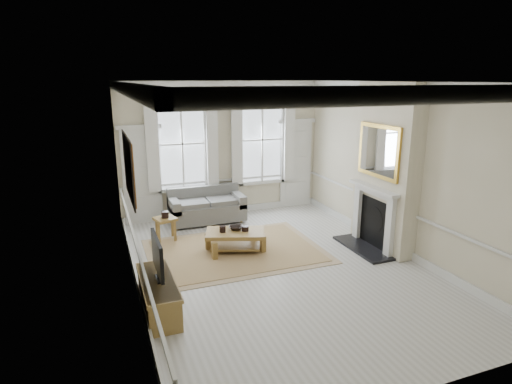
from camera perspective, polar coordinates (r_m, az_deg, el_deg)
name	(u,v)px	position (r m, az deg, el deg)	size (l,w,h in m)	color
floor	(279,267)	(8.19, 3.06, -9.99)	(7.20, 7.20, 0.00)	#B7B5AD
ceiling	(282,81)	(7.43, 3.44, 14.52)	(7.20, 7.20, 0.00)	white
back_wall	(223,149)	(10.96, -4.44, 5.71)	(5.20, 5.20, 0.00)	beige
left_wall	(129,193)	(7.02, -16.55, -0.13)	(7.20, 7.20, 0.00)	beige
right_wall	(399,169)	(8.99, 18.59, 2.93)	(7.20, 7.20, 0.00)	beige
window_left	(182,144)	(10.64, -9.85, 6.34)	(1.26, 0.20, 2.20)	#B2BCC6
window_right	(262,140)	(11.22, 0.80, 7.00)	(1.26, 0.20, 2.20)	#B2BCC6
door_left	(142,177)	(10.64, -14.97, 1.95)	(0.90, 0.08, 2.30)	silver
door_right	(296,165)	(11.75, 5.31, 3.59)	(0.90, 0.08, 2.30)	silver
painting	(129,167)	(7.24, -16.63, 3.15)	(0.05, 1.66, 1.06)	#AC641D
chimney_breast	(386,168)	(9.04, 16.93, 3.12)	(0.35, 1.70, 3.38)	beige
hearth	(363,248)	(9.27, 14.04, -7.23)	(0.55, 1.50, 0.05)	black
fireplace	(373,214)	(9.14, 15.35, -2.91)	(0.21, 1.45, 1.33)	silver
mirror	(378,151)	(8.85, 15.99, 5.25)	(0.06, 1.26, 1.06)	#BB8E33
sofa	(206,207)	(10.65, -6.65, -2.05)	(1.81, 0.88, 0.85)	#5B5B59
side_table	(165,222)	(9.54, -11.99, -3.98)	(0.52, 0.52, 0.52)	olive
rug	(235,251)	(8.88, -2.76, -7.85)	(3.50, 2.60, 0.02)	tan
coffee_table	(235,235)	(8.76, -2.79, -5.74)	(1.34, 1.03, 0.44)	olive
ceramic_pot_a	(223,229)	(8.68, -4.48, -4.94)	(0.13, 0.13, 0.13)	black
ceramic_pot_b	(245,228)	(8.73, -1.45, -4.88)	(0.14, 0.14, 0.10)	black
bowl	(236,228)	(8.82, -2.69, -4.79)	(0.29, 0.29, 0.07)	black
tv_stand	(159,295)	(6.84, -12.86, -13.29)	(0.46, 1.44, 0.51)	olive
tv	(158,255)	(6.57, -13.00, -8.25)	(0.08, 0.90, 0.68)	black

